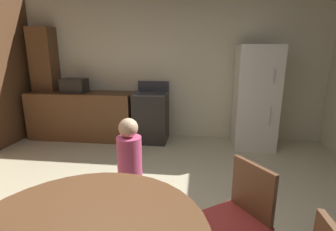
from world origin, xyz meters
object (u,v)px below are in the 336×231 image
oven_range (151,117)px  microwave (74,85)px  chair_northeast (239,214)px  refrigerator (255,98)px  person_child (130,173)px

oven_range → microwave: (-1.46, -0.00, 0.56)m
oven_range → chair_northeast: (1.20, -2.83, 0.03)m
refrigerator → microwave: size_ratio=4.00×
microwave → chair_northeast: (2.66, -2.83, -0.53)m
chair_northeast → refrigerator: bearing=-138.7°
oven_range → refrigerator: size_ratio=0.62×
refrigerator → oven_range: bearing=178.3°
person_child → oven_range: bearing=-175.3°
oven_range → chair_northeast: oven_range is taller
microwave → chair_northeast: microwave is taller
oven_range → microwave: microwave is taller
oven_range → person_child: bearing=-83.4°
chair_northeast → person_child: size_ratio=0.80×
microwave → person_child: bearing=-54.5°
person_child → microwave: bearing=-146.4°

